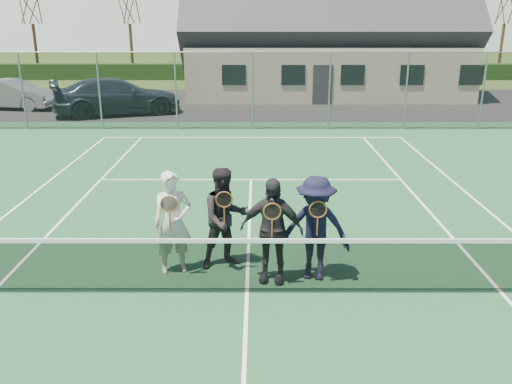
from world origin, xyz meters
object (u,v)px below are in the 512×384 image
at_px(car_b, 12,94).
at_px(car_c, 117,96).
at_px(player_d, 315,228).
at_px(player_c, 272,230).
at_px(player_a, 173,223).
at_px(player_b, 225,218).
at_px(tennis_net, 247,264).
at_px(clubhouse, 325,23).

xyz_separation_m(car_b, car_c, (5.48, -1.56, 0.12)).
height_order(car_b, player_d, player_d).
bearing_deg(player_c, player_a, 168.36).
xyz_separation_m(player_b, player_d, (1.52, -0.50, -0.00)).
relative_size(player_b, player_d, 1.00).
xyz_separation_m(car_c, player_a, (4.95, -16.21, 0.09)).
bearing_deg(player_a, tennis_net, -32.33).
xyz_separation_m(clubhouse, player_c, (-3.60, -23.54, -3.07)).
bearing_deg(player_c, player_b, 143.50).
bearing_deg(car_c, player_d, -175.92).
xyz_separation_m(clubhouse, player_d, (-2.87, -23.45, -3.07)).
height_order(car_c, player_c, player_c).
bearing_deg(car_b, player_d, -135.39).
distance_m(clubhouse, player_c, 24.01).
bearing_deg(player_a, player_c, -11.64).
relative_size(car_b, player_d, 2.40).
height_order(car_b, tennis_net, car_b).
height_order(clubhouse, player_c, clubhouse).
relative_size(car_b, clubhouse, 0.28).
height_order(car_c, player_a, player_a).
relative_size(tennis_net, player_d, 6.49).
xyz_separation_m(player_c, player_d, (0.73, 0.09, -0.00)).
height_order(player_a, player_b, same).
distance_m(player_c, player_d, 0.74).
bearing_deg(car_b, car_c, -96.75).
xyz_separation_m(car_c, tennis_net, (6.23, -17.02, -0.29)).
bearing_deg(player_a, car_c, 106.99).
distance_m(tennis_net, player_b, 1.18).
bearing_deg(tennis_net, car_b, 122.22).
xyz_separation_m(tennis_net, clubhouse, (4.00, 24.00, 3.45)).
relative_size(car_c, player_b, 3.17).
bearing_deg(clubhouse, player_d, -96.97).
xyz_separation_m(car_b, player_a, (10.44, -17.77, 0.21)).
relative_size(player_a, player_b, 1.00).
height_order(clubhouse, player_b, clubhouse).
height_order(car_b, player_c, player_c).
height_order(car_c, tennis_net, car_c).
bearing_deg(tennis_net, player_c, 48.95).
bearing_deg(player_c, player_d, 6.94).
xyz_separation_m(tennis_net, player_b, (-0.39, 1.05, 0.38)).
bearing_deg(player_d, car_b, 125.47).
xyz_separation_m(tennis_net, player_d, (1.13, 0.55, 0.38)).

